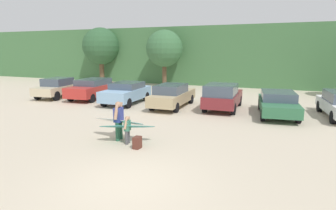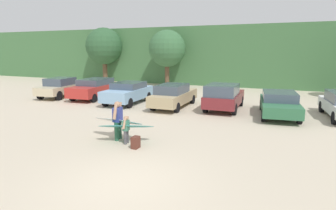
{
  "view_description": "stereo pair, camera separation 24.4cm",
  "coord_description": "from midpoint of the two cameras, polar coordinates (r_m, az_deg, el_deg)",
  "views": [
    {
      "loc": [
        3.86,
        -6.45,
        3.62
      ],
      "look_at": [
        -1.51,
        6.44,
        0.96
      ],
      "focal_mm": 30.95,
      "sensor_mm": 36.0,
      "label": 1
    },
    {
      "loc": [
        4.09,
        -6.36,
        3.62
      ],
      "look_at": [
        -1.51,
        6.44,
        0.96
      ],
      "focal_mm": 30.95,
      "sensor_mm": 36.0,
      "label": 2
    }
  ],
  "objects": [
    {
      "name": "ground_plane",
      "position": [
        8.36,
        -8.59,
        -15.0
      ],
      "size": [
        120.0,
        120.0,
        0.0
      ],
      "primitive_type": "plane",
      "color": "beige"
    },
    {
      "name": "hillside_ridge",
      "position": [
        34.87,
        16.3,
        9.35
      ],
      "size": [
        108.0,
        12.0,
        6.02
      ],
      "primitive_type": "cube",
      "color": "#427042",
      "rests_on": "ground_plane"
    },
    {
      "name": "tree_left",
      "position": [
        34.15,
        -13.28,
        11.18
      ],
      "size": [
        4.11,
        4.11,
        6.12
      ],
      "color": "brown",
      "rests_on": "ground_plane"
    },
    {
      "name": "tree_center",
      "position": [
        29.46,
        -0.96,
        11.04
      ],
      "size": [
        3.68,
        3.68,
        5.62
      ],
      "color": "brown",
      "rests_on": "ground_plane"
    },
    {
      "name": "parked_car_champagne",
      "position": [
        24.04,
        -21.11,
        3.28
      ],
      "size": [
        2.3,
        4.41,
        1.5
      ],
      "rotation": [
        0.0,
        0.0,
        1.71
      ],
      "color": "beige",
      "rests_on": "ground_plane"
    },
    {
      "name": "parked_car_red",
      "position": [
        22.61,
        -14.88,
        3.23
      ],
      "size": [
        2.32,
        4.81,
        1.49
      ],
      "rotation": [
        0.0,
        0.0,
        1.66
      ],
      "color": "#B72D28",
      "rests_on": "ground_plane"
    },
    {
      "name": "parked_car_sky_blue",
      "position": [
        20.03,
        -8.56,
        2.5
      ],
      "size": [
        2.17,
        4.42,
        1.45
      ],
      "rotation": [
        0.0,
        0.0,
        1.63
      ],
      "color": "#84ADD1",
      "rests_on": "ground_plane"
    },
    {
      "name": "parked_car_tan",
      "position": [
        18.54,
        0.47,
        1.94
      ],
      "size": [
        1.89,
        4.86,
        1.5
      ],
      "rotation": [
        0.0,
        0.0,
        1.61
      ],
      "color": "tan",
      "rests_on": "ground_plane"
    },
    {
      "name": "parked_car_maroon",
      "position": [
        17.94,
        10.32,
        1.72
      ],
      "size": [
        2.03,
        4.38,
        1.64
      ],
      "rotation": [
        0.0,
        0.0,
        1.61
      ],
      "color": "maroon",
      "rests_on": "ground_plane"
    },
    {
      "name": "parked_car_forest_green",
      "position": [
        17.24,
        20.44,
        0.41
      ],
      "size": [
        2.51,
        4.91,
        1.34
      ],
      "rotation": [
        0.0,
        0.0,
        1.7
      ],
      "color": "#2D6642",
      "rests_on": "ground_plane"
    },
    {
      "name": "person_adult",
      "position": [
        11.89,
        -10.28,
        -2.62
      ],
      "size": [
        0.35,
        0.76,
        1.59
      ],
      "rotation": [
        0.0,
        0.0,
        3.29
      ],
      "color": "#26593F",
      "rests_on": "ground_plane"
    },
    {
      "name": "person_child",
      "position": [
        11.42,
        -8.63,
        -4.55
      ],
      "size": [
        0.24,
        0.54,
        1.11
      ],
      "rotation": [
        0.0,
        0.0,
        3.29
      ],
      "color": "#4C4C51",
      "rests_on": "ground_plane"
    },
    {
      "name": "surfboard_white",
      "position": [
        12.1,
        -10.26,
        -3.15
      ],
      "size": [
        2.37,
        0.74,
        0.34
      ],
      "rotation": [
        0.0,
        0.0,
        3.09
      ],
      "color": "white"
    },
    {
      "name": "surfboard_teal",
      "position": [
        11.54,
        -8.67,
        -4.22
      ],
      "size": [
        2.3,
        1.4,
        0.28
      ],
      "rotation": [
        0.0,
        0.0,
        3.53
      ],
      "color": "teal"
    },
    {
      "name": "backpack_dropped",
      "position": [
        10.95,
        -6.72,
        -7.36
      ],
      "size": [
        0.24,
        0.34,
        0.45
      ],
      "color": "#592D23",
      "rests_on": "ground_plane"
    }
  ]
}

